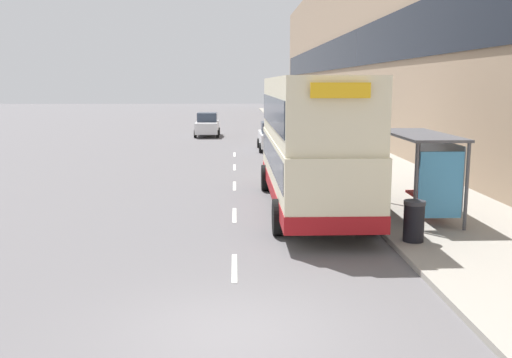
% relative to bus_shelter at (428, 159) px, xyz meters
% --- Properties ---
extents(ground_plane, '(220.00, 220.00, 0.00)m').
position_rel_bus_shelter_xyz_m(ground_plane, '(-5.77, -7.66, -1.88)').
color(ground_plane, '#5B595B').
extents(pavement, '(5.00, 93.00, 0.14)m').
position_rel_bus_shelter_xyz_m(pavement, '(0.73, 30.84, -1.81)').
color(pavement, gray).
rests_on(pavement, ground_plane).
extents(terrace_facade, '(3.10, 93.00, 14.86)m').
position_rel_bus_shelter_xyz_m(terrace_facade, '(4.72, 30.84, 5.55)').
color(terrace_facade, '#9E846B').
rests_on(terrace_facade, ground_plane).
extents(lane_mark_0, '(0.12, 2.00, 0.01)m').
position_rel_bus_shelter_xyz_m(lane_mark_0, '(-5.77, -4.27, -1.87)').
color(lane_mark_0, silver).
rests_on(lane_mark_0, ground_plane).
extents(lane_mark_1, '(0.12, 2.00, 0.01)m').
position_rel_bus_shelter_xyz_m(lane_mark_1, '(-5.77, 0.93, -1.87)').
color(lane_mark_1, silver).
rests_on(lane_mark_1, ground_plane).
extents(lane_mark_2, '(0.12, 2.00, 0.01)m').
position_rel_bus_shelter_xyz_m(lane_mark_2, '(-5.77, 6.13, -1.87)').
color(lane_mark_2, silver).
rests_on(lane_mark_2, ground_plane).
extents(lane_mark_3, '(0.12, 2.00, 0.01)m').
position_rel_bus_shelter_xyz_m(lane_mark_3, '(-5.77, 11.33, -1.87)').
color(lane_mark_3, silver).
rests_on(lane_mark_3, ground_plane).
extents(lane_mark_4, '(0.12, 2.00, 0.01)m').
position_rel_bus_shelter_xyz_m(lane_mark_4, '(-5.77, 16.52, -1.87)').
color(lane_mark_4, silver).
rests_on(lane_mark_4, ground_plane).
extents(bus_shelter, '(1.60, 4.20, 2.48)m').
position_rel_bus_shelter_xyz_m(bus_shelter, '(0.00, 0.00, 0.00)').
color(bus_shelter, '#4C4C51').
rests_on(bus_shelter, ground_plane).
extents(double_decker_bus_near, '(2.85, 10.22, 4.30)m').
position_rel_bus_shelter_xyz_m(double_decker_bus_near, '(-3.30, 1.70, 0.41)').
color(double_decker_bus_near, beige).
rests_on(double_decker_bus_near, ground_plane).
extents(car_0, '(1.93, 4.50, 1.77)m').
position_rel_bus_shelter_xyz_m(car_0, '(-3.34, 18.66, -1.00)').
color(car_0, silver).
rests_on(car_0, ground_plane).
extents(car_1, '(1.91, 4.13, 1.85)m').
position_rel_bus_shelter_xyz_m(car_1, '(-7.91, 28.31, -0.97)').
color(car_1, silver).
rests_on(car_1, ground_plane).
extents(pedestrian_1, '(0.35, 0.35, 1.79)m').
position_rel_bus_shelter_xyz_m(pedestrian_1, '(-1.09, 3.29, -0.82)').
color(pedestrian_1, '#23232D').
rests_on(pedestrian_1, ground_plane).
extents(litter_bin, '(0.55, 0.55, 1.05)m').
position_rel_bus_shelter_xyz_m(litter_bin, '(-1.22, -2.71, -1.21)').
color(litter_bin, black).
rests_on(litter_bin, ground_plane).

